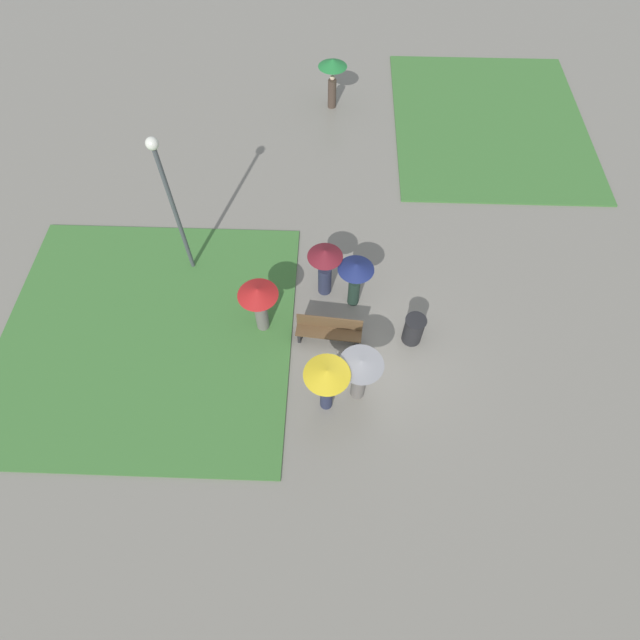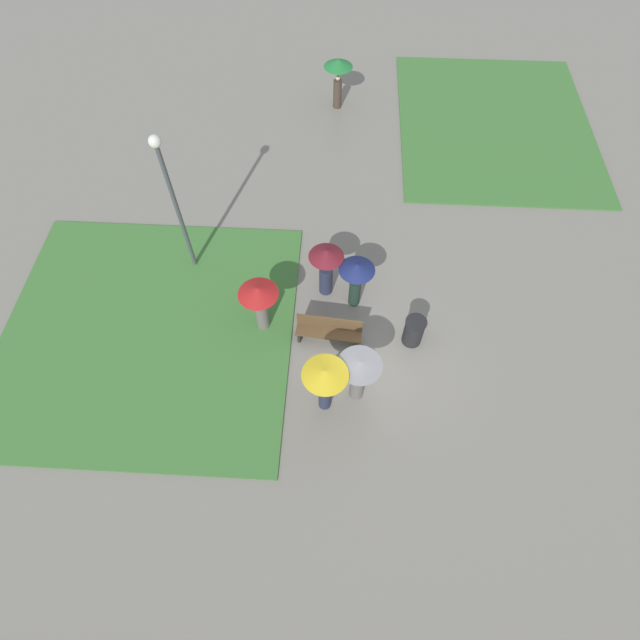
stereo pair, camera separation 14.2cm
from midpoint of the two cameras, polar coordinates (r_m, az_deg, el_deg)
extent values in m
plane|color=gray|center=(13.95, 5.50, -4.22)|extent=(90.00, 90.00, 0.00)
cube|color=#427A38|center=(15.10, -19.38, -1.40)|extent=(8.25, 8.07, 0.06)
cube|color=#427A38|center=(21.95, 18.58, 20.67)|extent=(7.35, 8.98, 0.06)
cube|color=brown|center=(13.79, 0.70, -1.46)|extent=(1.86, 0.59, 0.05)
cube|color=brown|center=(13.67, 0.81, -0.28)|extent=(1.82, 0.22, 0.45)
cube|color=#232326|center=(14.05, -2.60, -1.58)|extent=(0.11, 0.38, 0.40)
cube|color=#232326|center=(13.96, 4.01, -2.30)|extent=(0.11, 0.38, 0.40)
cylinder|color=#474C51|center=(14.60, -16.36, 11.36)|extent=(0.12, 0.12, 4.43)
sphere|color=white|center=(13.09, -18.96, 18.54)|extent=(0.32, 0.32, 0.32)
cylinder|color=#232326|center=(14.00, 10.34, -1.13)|extent=(0.55, 0.55, 0.94)
cylinder|color=black|center=(13.60, 10.65, -0.05)|extent=(0.59, 0.59, 0.03)
cylinder|color=#1E3328|center=(14.51, 3.60, 3.25)|extent=(0.43, 0.43, 0.99)
sphere|color=tan|center=(14.04, 3.73, 4.67)|extent=(0.19, 0.19, 0.19)
cylinder|color=#4C4C4F|center=(13.82, 3.79, 5.35)|extent=(0.02, 0.02, 0.35)
cone|color=navy|center=(13.60, 3.86, 6.10)|extent=(1.01, 1.01, 0.22)
cylinder|color=#282D47|center=(12.75, 0.41, -8.56)|extent=(0.36, 0.36, 1.15)
sphere|color=#997051|center=(12.13, 0.43, -7.23)|extent=(0.22, 0.22, 0.22)
cylinder|color=#4C4C4F|center=(11.87, 0.44, -6.64)|extent=(0.02, 0.02, 0.35)
cone|color=gold|center=(11.63, 0.45, -6.05)|extent=(1.13, 1.13, 0.19)
cylinder|color=slate|center=(12.96, 4.08, -7.33)|extent=(0.51, 0.51, 1.05)
sphere|color=tan|center=(12.40, 4.26, -6.07)|extent=(0.22, 0.22, 0.22)
cylinder|color=#4C4C4F|center=(12.14, 4.34, -5.47)|extent=(0.02, 0.02, 0.35)
cone|color=gray|center=(11.91, 4.42, -4.88)|extent=(1.11, 1.11, 0.18)
cylinder|color=slate|center=(14.06, -6.95, 0.36)|extent=(0.44, 0.44, 1.03)
sphere|color=beige|center=(13.55, -7.21, 1.78)|extent=(0.19, 0.19, 0.19)
cylinder|color=#4C4C4F|center=(13.33, -7.33, 2.44)|extent=(0.02, 0.02, 0.35)
cone|color=red|center=(13.09, -7.48, 3.20)|extent=(1.09, 1.09, 0.25)
cylinder|color=#282D47|center=(14.71, 0.27, 4.60)|extent=(0.56, 0.56, 1.03)
sphere|color=brown|center=(14.23, 0.28, 6.11)|extent=(0.21, 0.21, 0.21)
cylinder|color=#4C4C4F|center=(14.01, 0.28, 6.82)|extent=(0.02, 0.02, 0.35)
cone|color=maroon|center=(13.78, 0.29, 7.62)|extent=(1.00, 1.00, 0.25)
cylinder|color=#47382D|center=(21.52, 1.17, 24.45)|extent=(0.45, 0.45, 1.12)
sphere|color=beige|center=(21.17, 1.21, 25.95)|extent=(0.19, 0.19, 0.19)
cylinder|color=#4C4C4F|center=(21.03, 1.22, 26.58)|extent=(0.02, 0.02, 0.35)
cone|color=#237A38|center=(20.87, 1.24, 27.32)|extent=(1.09, 1.09, 0.28)
camera|label=1|loc=(0.07, -90.30, -0.47)|focal=28.00mm
camera|label=2|loc=(0.07, 89.70, 0.47)|focal=28.00mm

